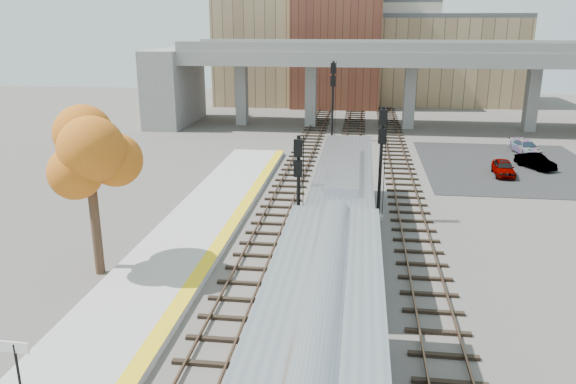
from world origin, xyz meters
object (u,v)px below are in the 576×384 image
(signal_mast_far, at_px, (333,100))
(car_a, at_px, (503,168))
(car_b, at_px, (535,161))
(tree, at_px, (89,158))
(signal_mast_near, at_px, (298,203))
(locomotive, at_px, (343,201))
(car_c, at_px, (526,147))
(signal_mast_mid, at_px, (380,166))

(signal_mast_far, distance_m, car_a, 18.70)
(car_b, bearing_deg, tree, -166.14)
(tree, bearing_deg, signal_mast_near, 16.36)
(signal_mast_near, xyz_separation_m, signal_mast_far, (0.00, 30.11, 1.02))
(locomotive, distance_m, car_c, 27.99)
(signal_mast_far, height_order, car_c, signal_mast_far)
(signal_mast_mid, height_order, car_b, signal_mast_mid)
(signal_mast_mid, distance_m, car_c, 24.01)
(signal_mast_mid, xyz_separation_m, car_b, (12.91, 14.10, -2.72))
(locomotive, height_order, tree, tree)
(tree, bearing_deg, locomotive, 26.76)
(signal_mast_near, xyz_separation_m, signal_mast_mid, (4.10, 6.57, 0.35))
(car_a, bearing_deg, signal_mast_mid, -127.00)
(signal_mast_near, xyz_separation_m, tree, (-9.14, -2.68, 2.63))
(car_a, bearing_deg, car_c, 68.40)
(locomotive, distance_m, car_a, 19.27)
(tree, bearing_deg, signal_mast_mid, 34.95)
(signal_mast_mid, distance_m, car_a, 15.40)
(car_a, bearing_deg, signal_mast_far, 142.68)
(signal_mast_far, xyz_separation_m, car_a, (13.93, -12.01, -3.36))
(tree, distance_m, car_a, 31.45)
(locomotive, xyz_separation_m, tree, (-11.24, -5.67, 3.35))
(tree, relative_size, car_c, 1.86)
(locomotive, distance_m, car_b, 23.19)
(signal_mast_near, bearing_deg, signal_mast_far, 90.00)
(tree, distance_m, car_c, 39.72)
(signal_mast_near, xyz_separation_m, car_a, (13.93, 18.11, -2.35))
(car_b, bearing_deg, car_c, 54.98)
(car_a, relative_size, car_b, 1.01)
(signal_mast_near, height_order, car_b, signal_mast_near)
(car_c, bearing_deg, signal_mast_far, 156.01)
(signal_mast_far, distance_m, tree, 34.08)
(signal_mast_mid, height_order, car_c, signal_mast_mid)
(car_c, bearing_deg, car_a, -126.47)
(signal_mast_far, height_order, tree, signal_mast_far)
(signal_mast_far, bearing_deg, tree, -105.57)
(locomotive, xyz_separation_m, car_b, (14.91, 17.68, -1.65))
(car_a, bearing_deg, car_b, 43.19)
(tree, relative_size, car_b, 2.12)
(signal_mast_far, bearing_deg, car_b, -29.04)
(locomotive, distance_m, signal_mast_mid, 4.24)
(locomotive, bearing_deg, tree, -153.24)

